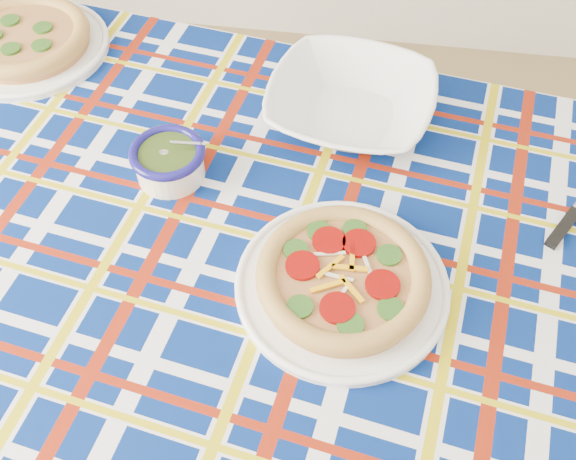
% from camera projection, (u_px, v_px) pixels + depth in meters
% --- Properties ---
extents(dining_table, '(1.88, 1.34, 0.81)m').
position_uv_depth(dining_table, '(245.00, 284.00, 1.10)').
color(dining_table, brown).
rests_on(dining_table, floor).
extents(tablecloth, '(1.92, 1.38, 0.11)m').
position_uv_depth(tablecloth, '(245.00, 275.00, 1.08)').
color(tablecloth, navy).
rests_on(tablecloth, dining_table).
extents(main_focaccia_plate, '(0.43, 0.43, 0.07)m').
position_uv_depth(main_focaccia_plate, '(343.00, 277.00, 0.97)').
color(main_focaccia_plate, '#AF723E').
rests_on(main_focaccia_plate, tablecloth).
extents(pesto_bowl, '(0.16, 0.16, 0.08)m').
position_uv_depth(pesto_bowl, '(169.00, 159.00, 1.11)').
color(pesto_bowl, '#1F320D').
rests_on(pesto_bowl, tablecloth).
extents(serving_bowl, '(0.35, 0.35, 0.08)m').
position_uv_depth(serving_bowl, '(351.00, 104.00, 1.20)').
color(serving_bowl, white).
rests_on(serving_bowl, tablecloth).
extents(second_focaccia_plate, '(0.36, 0.36, 0.06)m').
position_uv_depth(second_focaccia_plate, '(25.00, 38.00, 1.33)').
color(second_focaccia_plate, '#AF723E').
rests_on(second_focaccia_plate, tablecloth).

